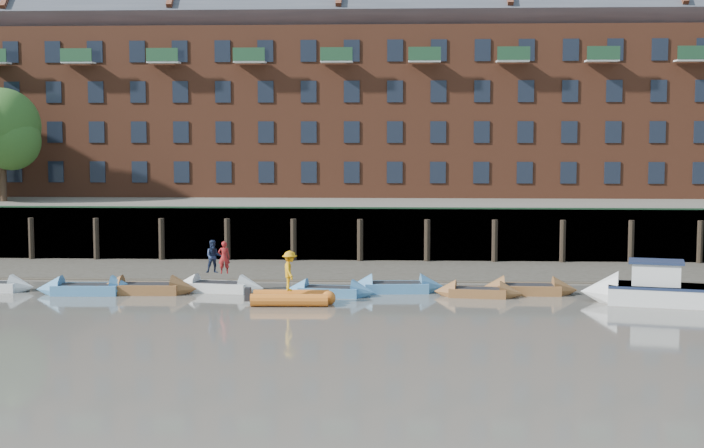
# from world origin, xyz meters

# --- Properties ---
(ground) EXTENTS (220.00, 220.00, 0.00)m
(ground) POSITION_xyz_m (0.00, 0.00, 0.00)
(ground) COLOR #625D54
(ground) RESTS_ON ground
(foreshore) EXTENTS (110.00, 8.00, 0.50)m
(foreshore) POSITION_xyz_m (0.00, 18.00, 0.00)
(foreshore) COLOR #3D382F
(foreshore) RESTS_ON ground
(mud_band) EXTENTS (110.00, 1.60, 0.10)m
(mud_band) POSITION_xyz_m (0.00, 14.60, 0.00)
(mud_band) COLOR #4C4336
(mud_band) RESTS_ON ground
(river_wall) EXTENTS (110.00, 1.23, 3.30)m
(river_wall) POSITION_xyz_m (-0.00, 22.38, 1.59)
(river_wall) COLOR #2D2A26
(river_wall) RESTS_ON ground
(bank_terrace) EXTENTS (110.00, 28.00, 3.20)m
(bank_terrace) POSITION_xyz_m (0.00, 36.00, 1.60)
(bank_terrace) COLOR #5E594D
(bank_terrace) RESTS_ON ground
(apartment_terrace) EXTENTS (80.60, 15.56, 20.98)m
(apartment_terrace) POSITION_xyz_m (-0.00, 36.99, 12.82)
(apartment_terrace) COLOR brown
(apartment_terrace) RESTS_ON bank_terrace
(rowboat_1) EXTENTS (4.90, 1.59, 1.41)m
(rowboat_1) POSITION_xyz_m (-10.62, 9.39, 0.25)
(rowboat_1) COLOR teal
(rowboat_1) RESTS_ON ground
(rowboat_2) EXTENTS (4.84, 1.49, 1.40)m
(rowboat_2) POSITION_xyz_m (-7.77, 9.69, 0.25)
(rowboat_2) COLOR brown
(rowboat_2) RESTS_ON ground
(rowboat_3) EXTENTS (4.73, 2.06, 1.33)m
(rowboat_3) POSITION_xyz_m (-4.45, 10.50, 0.23)
(rowboat_3) COLOR silver
(rowboat_3) RESTS_ON ground
(rowboat_4) EXTENTS (4.48, 1.74, 1.27)m
(rowboat_4) POSITION_xyz_m (1.03, 9.40, 0.22)
(rowboat_4) COLOR teal
(rowboat_4) RESTS_ON ground
(rowboat_5) EXTENTS (4.86, 1.78, 1.38)m
(rowboat_5) POSITION_xyz_m (4.20, 10.73, 0.24)
(rowboat_5) COLOR teal
(rowboat_5) RESTS_ON ground
(rowboat_6) EXTENTS (4.27, 1.77, 1.20)m
(rowboat_6) POSITION_xyz_m (8.05, 9.54, 0.21)
(rowboat_6) COLOR brown
(rowboat_6) RESTS_ON ground
(rowboat_7) EXTENTS (4.70, 1.49, 1.35)m
(rowboat_7) POSITION_xyz_m (10.52, 10.40, 0.24)
(rowboat_7) COLOR brown
(rowboat_7) RESTS_ON ground
(rib_tender) EXTENTS (3.81, 1.89, 0.65)m
(rib_tender) POSITION_xyz_m (-0.41, 7.12, 0.28)
(rib_tender) COLOR orange
(rib_tender) RESTS_ON ground
(motor_launch) EXTENTS (6.44, 3.41, 2.53)m
(motor_launch) POSITION_xyz_m (15.28, 8.04, 0.65)
(motor_launch) COLOR silver
(motor_launch) RESTS_ON ground
(person_rower_a) EXTENTS (0.64, 0.48, 1.58)m
(person_rower_a) POSITION_xyz_m (-4.17, 10.47, 1.68)
(person_rower_a) COLOR maroon
(person_rower_a) RESTS_ON rowboat_3
(person_rower_b) EXTENTS (0.91, 0.79, 1.62)m
(person_rower_b) POSITION_xyz_m (-4.71, 10.62, 1.70)
(person_rower_b) COLOR #19233F
(person_rower_b) RESTS_ON rowboat_3
(person_rib_crew) EXTENTS (0.88, 1.27, 1.81)m
(person_rib_crew) POSITION_xyz_m (-0.58, 7.13, 1.52)
(person_rib_crew) COLOR orange
(person_rib_crew) RESTS_ON rib_tender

